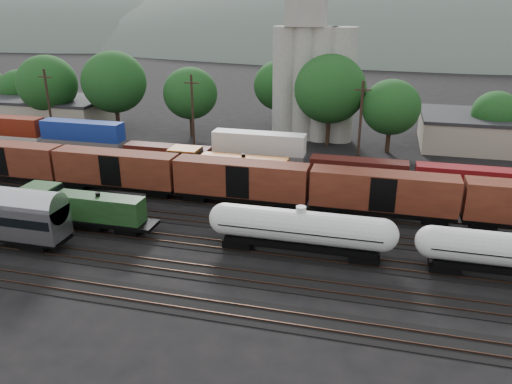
% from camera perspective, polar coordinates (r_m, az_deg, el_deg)
% --- Properties ---
extents(ground, '(600.00, 600.00, 0.00)m').
position_cam_1_polar(ground, '(52.37, -3.34, -3.57)').
color(ground, black).
extents(tracks, '(180.00, 33.20, 0.20)m').
position_cam_1_polar(tracks, '(52.35, -3.34, -3.52)').
color(tracks, black).
rests_on(tracks, ground).
extents(green_locomotive, '(15.37, 2.71, 4.07)m').
position_cam_1_polar(green_locomotive, '(53.35, -19.91, -1.66)').
color(green_locomotive, black).
rests_on(green_locomotive, ground).
extents(tank_car_a, '(17.16, 3.07, 4.50)m').
position_cam_1_polar(tank_car_a, '(45.02, 5.09, -4.17)').
color(tank_car_a, silver).
rests_on(tank_car_a, ground).
extents(orange_locomotive, '(17.91, 2.98, 4.48)m').
position_cam_1_polar(orange_locomotive, '(61.47, -4.17, 2.76)').
color(orange_locomotive, black).
rests_on(orange_locomotive, ground).
extents(boxcar_string, '(169.00, 2.90, 4.20)m').
position_cam_1_polar(boxcar_string, '(53.65, 14.30, 0.01)').
color(boxcar_string, black).
rests_on(boxcar_string, ground).
extents(container_wall, '(163.12, 2.60, 5.80)m').
position_cam_1_polar(container_wall, '(71.97, -14.68, 4.73)').
color(container_wall, black).
rests_on(container_wall, ground).
extents(grain_silo, '(13.40, 5.00, 29.00)m').
position_cam_1_polar(grain_silo, '(82.76, 6.47, 13.62)').
color(grain_silo, '#A29F94').
rests_on(grain_silo, ground).
extents(industrial_sheds, '(119.38, 17.26, 5.10)m').
position_cam_1_polar(industrial_sheds, '(83.20, 8.45, 7.47)').
color(industrial_sheds, '#9E937F').
rests_on(industrial_sheds, ground).
extents(tree_band, '(167.24, 23.67, 14.23)m').
position_cam_1_polar(tree_band, '(84.33, 2.99, 11.35)').
color(tree_band, black).
rests_on(tree_band, ground).
extents(utility_poles, '(122.20, 0.36, 12.00)m').
position_cam_1_polar(utility_poles, '(70.62, 1.98, 8.30)').
color(utility_poles, black).
rests_on(utility_poles, ground).
extents(distant_hills, '(860.00, 286.00, 130.00)m').
position_cam_1_polar(distant_hills, '(308.34, 16.31, 12.36)').
color(distant_hills, '#59665B').
rests_on(distant_hills, ground).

